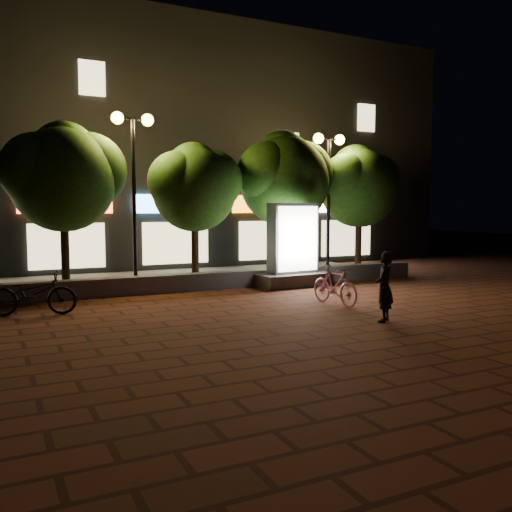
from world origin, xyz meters
TOP-DOWN VIEW (x-y plane):
  - ground at (0.00, 0.00)m, footprint 80.00×80.00m
  - retaining_wall at (0.00, 4.00)m, footprint 16.00×0.45m
  - sidewalk at (0.00, 6.50)m, footprint 16.00×5.00m
  - building_block at (-0.01, 12.99)m, footprint 28.00×8.12m
  - tree_left at (-3.45, 5.46)m, footprint 3.60×3.00m
  - tree_mid at (0.55, 5.46)m, footprint 3.24×2.70m
  - tree_right at (3.86, 5.46)m, footprint 3.72×3.10m
  - tree_far_right at (7.05, 5.46)m, footprint 3.48×2.90m
  - street_lamp_left at (-1.50, 5.20)m, footprint 1.26×0.36m
  - street_lamp_right at (5.50, 5.20)m, footprint 1.26×0.36m
  - ad_kiosk at (3.04, 3.50)m, footprint 2.48×1.38m
  - scooter_pink at (2.29, 0.09)m, footprint 0.65×1.69m
  - rider at (2.06, -2.09)m, footprint 0.66×0.63m
  - scooter_parked at (-4.64, 2.00)m, footprint 2.03×1.14m

SIDE VIEW (x-z plane):
  - ground at x=0.00m, z-range 0.00..0.00m
  - sidewalk at x=0.00m, z-range 0.00..0.08m
  - retaining_wall at x=0.00m, z-range 0.00..0.50m
  - scooter_pink at x=2.29m, z-range 0.00..0.99m
  - scooter_parked at x=-4.64m, z-range 0.00..1.01m
  - rider at x=2.06m, z-range 0.00..1.52m
  - ad_kiosk at x=3.04m, z-range -0.25..2.34m
  - tree_mid at x=0.55m, z-range 0.97..5.47m
  - tree_far_right at x=7.05m, z-range 0.99..5.75m
  - tree_left at x=-3.45m, z-range 1.00..5.89m
  - tree_right at x=3.86m, z-range 1.03..6.10m
  - street_lamp_right at x=5.50m, z-range 1.40..6.38m
  - street_lamp_left at x=-1.50m, z-range 1.44..6.62m
  - building_block at x=-0.01m, z-range -0.65..10.65m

